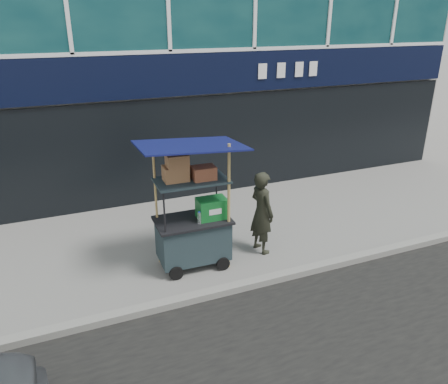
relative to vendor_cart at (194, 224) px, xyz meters
name	(u,v)px	position (x,y,z in m)	size (l,w,h in m)	color
ground	(244,281)	(0.58, -0.82, -0.80)	(80.00, 80.00, 0.00)	slate
curb	(249,284)	(0.58, -1.02, -0.74)	(80.00, 0.18, 0.12)	gray
vendor_cart	(194,224)	(0.00, 0.00, 0.00)	(1.72, 1.24, 2.29)	#1B282E
vendor_man	(262,212)	(1.31, 0.00, -0.02)	(0.57, 0.37, 1.56)	black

